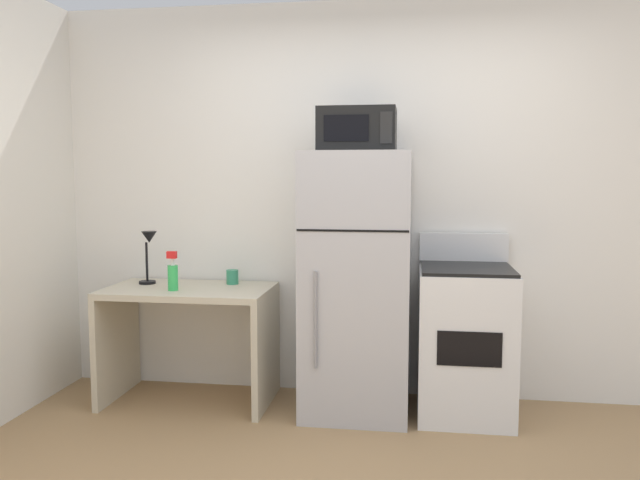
% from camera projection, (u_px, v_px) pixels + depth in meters
% --- Properties ---
extents(wall_back_white, '(5.00, 0.10, 2.60)m').
position_uv_depth(wall_back_white, '(379.00, 201.00, 4.22)').
color(wall_back_white, white).
rests_on(wall_back_white, ground).
extents(desk, '(1.06, 0.62, 0.75)m').
position_uv_depth(desk, '(190.00, 323.00, 4.10)').
color(desk, beige).
rests_on(desk, ground).
extents(desk_lamp, '(0.14, 0.12, 0.35)m').
position_uv_depth(desk_lamp, '(149.00, 248.00, 4.18)').
color(desk_lamp, black).
rests_on(desk_lamp, desk).
extents(coffee_mug, '(0.08, 0.08, 0.09)m').
position_uv_depth(coffee_mug, '(232.00, 277.00, 4.21)').
color(coffee_mug, '#338C66').
rests_on(coffee_mug, desk).
extents(spray_bottle, '(0.06, 0.06, 0.25)m').
position_uv_depth(spray_bottle, '(173.00, 275.00, 3.96)').
color(spray_bottle, green).
rests_on(spray_bottle, desk).
extents(refrigerator, '(0.65, 0.67, 1.61)m').
position_uv_depth(refrigerator, '(357.00, 283.00, 3.91)').
color(refrigerator, '#B7B7BC').
rests_on(refrigerator, ground).
extents(microwave, '(0.46, 0.35, 0.26)m').
position_uv_depth(microwave, '(357.00, 130.00, 3.79)').
color(microwave, black).
rests_on(microwave, refrigerator).
extents(oven_range, '(0.56, 0.61, 1.10)m').
position_uv_depth(oven_range, '(465.00, 340.00, 3.87)').
color(oven_range, white).
rests_on(oven_range, ground).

